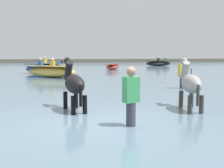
% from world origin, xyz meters
% --- Properties ---
extents(ground_plane, '(120.00, 120.00, 0.00)m').
position_xyz_m(ground_plane, '(0.00, 0.00, 0.00)').
color(ground_plane, '#756B56').
extents(water_surface, '(90.00, 90.00, 0.37)m').
position_xyz_m(water_surface, '(0.00, 10.00, 0.19)').
color(water_surface, slate).
rests_on(water_surface, ground).
extents(horse_lead_black, '(0.71, 1.64, 1.78)m').
position_xyz_m(horse_lead_black, '(-0.42, 1.26, 1.05)').
color(horse_lead_black, black).
rests_on(horse_lead_black, ground).
extents(horse_trailing_grey, '(0.55, 1.63, 1.76)m').
position_xyz_m(horse_trailing_grey, '(2.68, 0.98, 1.04)').
color(horse_trailing_grey, gray).
rests_on(horse_trailing_grey, ground).
extents(boat_near_starboard, '(1.80, 2.53, 0.46)m').
position_xyz_m(boat_near_starboard, '(3.14, 19.73, 0.60)').
color(boat_near_starboard, '#BC382D').
rests_on(boat_near_starboard, water_surface).
extents(boat_near_port, '(3.24, 3.05, 1.18)m').
position_xyz_m(boat_near_port, '(-2.33, 16.21, 0.73)').
color(boat_near_port, '#28518E').
rests_on(boat_near_port, water_surface).
extents(boat_mid_channel, '(3.38, 2.62, 1.17)m').
position_xyz_m(boat_mid_channel, '(-1.64, 12.09, 0.73)').
color(boat_mid_channel, gold).
rests_on(boat_mid_channel, water_surface).
extents(boat_far_inshore, '(2.69, 0.93, 1.01)m').
position_xyz_m(boat_far_inshore, '(8.91, 25.41, 0.65)').
color(boat_far_inshore, black).
rests_on(boat_far_inshore, water_surface).
extents(person_onlooker_right, '(0.37, 0.30, 1.63)m').
position_xyz_m(person_onlooker_right, '(0.75, -0.60, 0.87)').
color(person_onlooker_right, '#383842').
rests_on(person_onlooker_right, ground).
extents(person_spectator_far, '(0.34, 0.24, 1.63)m').
position_xyz_m(person_spectator_far, '(4.20, 5.65, 0.87)').
color(person_spectator_far, '#383842').
rests_on(person_spectator_far, ground).
extents(channel_buoy, '(0.34, 0.34, 0.79)m').
position_xyz_m(channel_buoy, '(5.01, 6.66, 0.55)').
color(channel_buoy, silver).
rests_on(channel_buoy, water_surface).
extents(far_shoreline, '(80.00, 2.40, 0.88)m').
position_xyz_m(far_shoreline, '(0.00, 37.45, 0.44)').
color(far_shoreline, '#605B4C').
rests_on(far_shoreline, ground).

